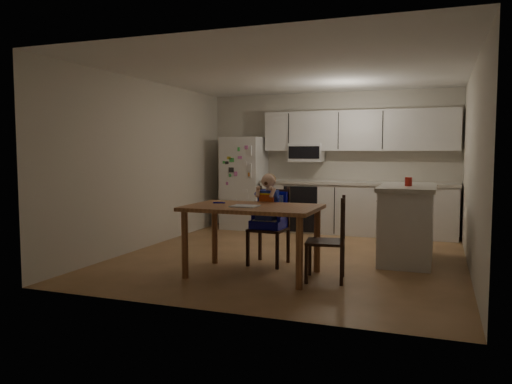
{
  "coord_description": "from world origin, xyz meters",
  "views": [
    {
      "loc": [
        1.88,
        -6.51,
        1.46
      ],
      "look_at": [
        -0.33,
        -0.53,
        0.92
      ],
      "focal_mm": 35.0,
      "sensor_mm": 36.0,
      "label": 1
    }
  ],
  "objects": [
    {
      "name": "refrigerator",
      "position": [
        -1.55,
        2.15,
        0.85
      ],
      "size": [
        0.72,
        0.7,
        1.7
      ],
      "primitive_type": "cube",
      "color": "silver",
      "rests_on": "ground"
    },
    {
      "name": "kitchen_island",
      "position": [
        1.5,
        0.29,
        0.5
      ],
      "size": [
        0.71,
        1.35,
        1.0
      ],
      "color": "silver",
      "rests_on": "ground"
    },
    {
      "name": "toddler_spoon",
      "position": [
        -0.64,
        -1.02,
        0.82
      ],
      "size": [
        0.12,
        0.06,
        0.02
      ],
      "primitive_type": "cylinder",
      "rotation": [
        0.0,
        1.57,
        0.35
      ],
      "color": "#0A0BAF",
      "rests_on": "dining_table"
    },
    {
      "name": "kitchen_run",
      "position": [
        0.5,
        2.24,
        0.88
      ],
      "size": [
        3.37,
        0.62,
        2.15
      ],
      "color": "silver",
      "rests_on": "ground"
    },
    {
      "name": "napkin",
      "position": [
        -0.2,
        -1.24,
        0.82
      ],
      "size": [
        0.3,
        0.26,
        0.01
      ],
      "primitive_type": "cube",
      "color": "#BCBCC2",
      "rests_on": "dining_table"
    },
    {
      "name": "room",
      "position": [
        0.0,
        0.48,
        1.25
      ],
      "size": [
        4.52,
        5.01,
        2.51
      ],
      "color": "brown",
      "rests_on": "ground"
    },
    {
      "name": "red_cup",
      "position": [
        1.51,
        0.2,
        1.05
      ],
      "size": [
        0.09,
        0.09,
        0.11
      ],
      "primitive_type": "cylinder",
      "color": "red",
      "rests_on": "kitchen_island"
    },
    {
      "name": "chair_side",
      "position": [
        0.8,
        -1.07,
        0.54
      ],
      "size": [
        0.48,
        0.48,
        0.95
      ],
      "rotation": [
        0.0,
        0.0,
        -1.43
      ],
      "color": "black",
      "rests_on": "ground"
    },
    {
      "name": "dining_table",
      "position": [
        -0.15,
        -1.13,
        0.71
      ],
      "size": [
        1.52,
        0.98,
        0.82
      ],
      "color": "brown",
      "rests_on": "ground"
    },
    {
      "name": "chair_booster",
      "position": [
        -0.14,
        -0.51,
        0.7
      ],
      "size": [
        0.46,
        0.46,
        1.17
      ],
      "rotation": [
        0.0,
        0.0,
        -0.06
      ],
      "color": "black",
      "rests_on": "ground"
    }
  ]
}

